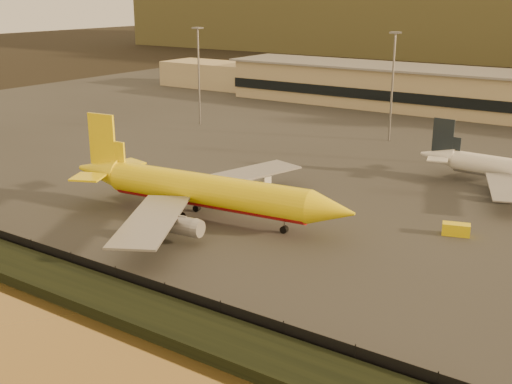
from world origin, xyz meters
TOP-DOWN VIEW (x-y plane):
  - ground at (0.00, 0.00)m, footprint 900.00×900.00m
  - embankment at (0.00, -17.00)m, footprint 320.00×7.00m
  - tarmac at (0.00, 95.00)m, footprint 320.00×220.00m
  - perimeter_fence at (0.00, -13.00)m, footprint 300.00×0.05m
  - terminal_building at (-14.52, 125.55)m, footprint 202.00×25.00m
  - apron_light_masts at (15.00, 75.00)m, footprint 152.20×12.20m
  - dhl_cargo_jet at (-12.24, 11.81)m, footprint 50.05×48.72m
  - gse_vehicle_yellow at (23.05, 26.79)m, footprint 4.29×2.85m
  - gse_vehicle_white at (-15.22, 32.67)m, footprint 4.04×2.57m

SIDE VIEW (x-z plane):
  - ground at x=0.00m, z-range 0.00..0.00m
  - tarmac at x=0.00m, z-range 0.00..0.20m
  - embankment at x=0.00m, z-range 0.00..1.40m
  - gse_vehicle_white at x=-15.22m, z-range 0.20..1.88m
  - gse_vehicle_yellow at x=23.05m, z-range 0.20..1.98m
  - perimeter_fence at x=0.00m, z-range 0.20..2.40m
  - dhl_cargo_jet at x=-12.24m, z-range -2.81..12.13m
  - terminal_building at x=-14.52m, z-range -0.05..12.55m
  - apron_light_masts at x=15.00m, z-range 3.00..28.40m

